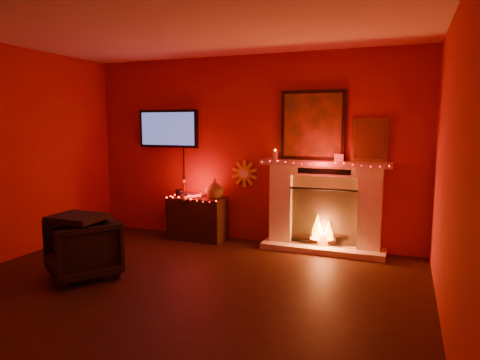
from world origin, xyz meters
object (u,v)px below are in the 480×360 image
(fireplace, at_px, (324,198))
(tv, at_px, (169,129))
(sunburst_clock, at_px, (244,173))
(console_table, at_px, (199,215))
(armchair, at_px, (82,248))

(fireplace, xyz_separation_m, tv, (-2.44, 0.06, 0.92))
(sunburst_clock, relative_size, console_table, 0.43)
(tv, xyz_separation_m, armchair, (0.11, -2.11, -1.31))
(fireplace, distance_m, armchair, 3.13)
(tv, bearing_deg, fireplace, -1.50)
(console_table, relative_size, armchair, 1.26)
(console_table, bearing_deg, armchair, -104.36)
(fireplace, height_order, tv, fireplace)
(tv, bearing_deg, sunburst_clock, 1.24)
(tv, relative_size, console_table, 1.33)
(fireplace, distance_m, tv, 2.61)
(console_table, distance_m, armchair, 1.98)
(fireplace, height_order, armchair, fireplace)
(fireplace, distance_m, console_table, 1.88)
(fireplace, xyz_separation_m, sunburst_clock, (-1.19, 0.09, 0.28))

